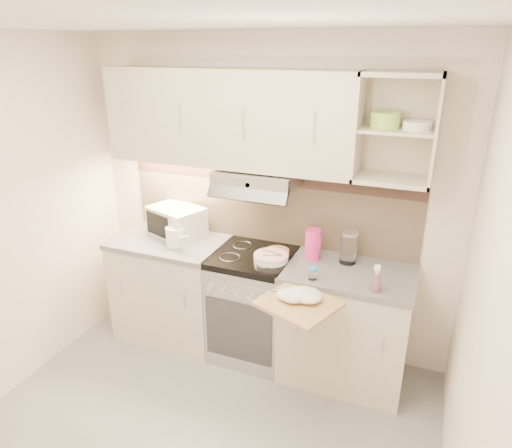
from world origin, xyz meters
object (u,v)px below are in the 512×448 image
at_px(plate_stack, 271,257).
at_px(cutting_board, 299,304).
at_px(pink_pitcher, 313,244).
at_px(electric_range, 253,305).
at_px(microwave, 176,221).
at_px(watering_can, 176,236).
at_px(spray_bottle, 376,280).
at_px(glass_jar, 349,247).

height_order(plate_stack, cutting_board, plate_stack).
bearing_deg(plate_stack, pink_pitcher, 28.13).
height_order(electric_range, microwave, microwave).
bearing_deg(watering_can, electric_range, 32.43).
bearing_deg(cutting_board, spray_bottle, 55.59).
height_order(plate_stack, pink_pitcher, pink_pitcher).
height_order(microwave, watering_can, microwave).
height_order(electric_range, cutting_board, electric_range).
xyz_separation_m(electric_range, microwave, (-0.74, 0.12, 0.57)).
relative_size(electric_range, spray_bottle, 4.49).
distance_m(plate_stack, spray_bottle, 0.81).
bearing_deg(pink_pitcher, cutting_board, -72.12).
bearing_deg(electric_range, spray_bottle, -12.95).
relative_size(pink_pitcher, spray_bottle, 1.17).
xyz_separation_m(glass_jar, cutting_board, (-0.18, -0.65, -0.15)).
bearing_deg(microwave, watering_can, -41.41).
relative_size(plate_stack, cutting_board, 0.57).
height_order(electric_range, watering_can, watering_can).
relative_size(plate_stack, glass_jar, 1.05).
bearing_deg(spray_bottle, glass_jar, 125.10).
bearing_deg(cutting_board, electric_range, 156.08).
distance_m(electric_range, glass_jar, 0.92).
height_order(watering_can, spray_bottle, watering_can).
xyz_separation_m(microwave, glass_jar, (1.45, 0.01, 0.00)).
distance_m(pink_pitcher, spray_bottle, 0.61).
bearing_deg(cutting_board, microwave, 174.09).
bearing_deg(watering_can, microwave, 143.63).
bearing_deg(electric_range, watering_can, -172.44).
height_order(watering_can, plate_stack, watering_can).
relative_size(watering_can, glass_jar, 1.09).
height_order(plate_stack, glass_jar, glass_jar).
distance_m(watering_can, glass_jar, 1.35).
xyz_separation_m(electric_range, plate_stack, (0.17, -0.05, 0.47)).
distance_m(watering_can, cutting_board, 1.24).
height_order(electric_range, pink_pitcher, pink_pitcher).
bearing_deg(glass_jar, pink_pitcher, -173.58).
bearing_deg(spray_bottle, watering_can, 174.16).
bearing_deg(watering_can, glass_jar, 33.85).
height_order(electric_range, plate_stack, plate_stack).
bearing_deg(pink_pitcher, microwave, -170.72).
bearing_deg(electric_range, pink_pitcher, 12.49).
bearing_deg(pink_pitcher, plate_stack, -141.70).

